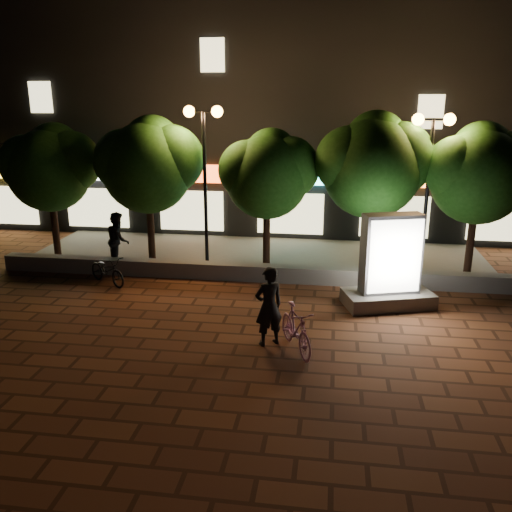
% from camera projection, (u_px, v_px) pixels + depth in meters
% --- Properties ---
extents(ground, '(80.00, 80.00, 0.00)m').
position_uv_depth(ground, '(218.00, 333.00, 13.09)').
color(ground, brown).
rests_on(ground, ground).
extents(retaining_wall, '(16.00, 0.45, 0.50)m').
position_uv_depth(retaining_wall, '(245.00, 272.00, 16.81)').
color(retaining_wall, '#615F5A').
rests_on(retaining_wall, ground).
extents(sidewalk, '(16.00, 5.00, 0.08)m').
position_uv_depth(sidewalk, '(256.00, 256.00, 19.24)').
color(sidewalk, '#615F5A').
rests_on(sidewalk, ground).
extents(building_block, '(28.00, 8.12, 11.30)m').
position_uv_depth(building_block, '(277.00, 109.00, 23.97)').
color(building_block, black).
rests_on(building_block, ground).
extents(tree_far_left, '(3.36, 2.80, 4.63)m').
position_uv_depth(tree_far_left, '(51.00, 165.00, 18.28)').
color(tree_far_left, black).
rests_on(tree_far_left, sidewalk).
extents(tree_left, '(3.60, 3.00, 4.89)m').
position_uv_depth(tree_left, '(149.00, 162.00, 17.75)').
color(tree_left, black).
rests_on(tree_left, sidewalk).
extents(tree_mid, '(3.24, 2.70, 4.50)m').
position_uv_depth(tree_mid, '(269.00, 171.00, 17.27)').
color(tree_mid, black).
rests_on(tree_mid, sidewalk).
extents(tree_right, '(3.72, 3.10, 5.07)m').
position_uv_depth(tree_right, '(374.00, 162.00, 16.71)').
color(tree_right, black).
rests_on(tree_right, sidewalk).
extents(tree_far_right, '(3.48, 2.90, 4.76)m').
position_uv_depth(tree_far_right, '(480.00, 170.00, 16.33)').
color(tree_far_right, black).
rests_on(tree_far_right, sidewalk).
extents(street_lamp_left, '(1.26, 0.36, 5.18)m').
position_uv_depth(street_lamp_left, '(204.00, 146.00, 17.07)').
color(street_lamp_left, black).
rests_on(street_lamp_left, sidewalk).
extents(street_lamp_right, '(1.26, 0.36, 4.98)m').
position_uv_depth(street_lamp_right, '(431.00, 153.00, 16.15)').
color(street_lamp_right, black).
rests_on(street_lamp_right, sidewalk).
extents(ad_kiosk, '(2.63, 1.85, 2.58)m').
position_uv_depth(ad_kiosk, '(390.00, 270.00, 14.50)').
color(ad_kiosk, '#615F5A').
rests_on(ad_kiosk, ground).
extents(scooter_pink, '(1.20, 1.83, 1.07)m').
position_uv_depth(scooter_pink, '(296.00, 329.00, 12.01)').
color(scooter_pink, '#CB7EA9').
rests_on(scooter_pink, ground).
extents(rider, '(0.82, 0.76, 1.89)m').
position_uv_depth(rider, '(269.00, 306.00, 12.22)').
color(rider, black).
rests_on(rider, ground).
extents(scooter_parked, '(1.73, 1.42, 0.89)m').
position_uv_depth(scooter_parked, '(107.00, 270.00, 16.37)').
color(scooter_parked, black).
rests_on(scooter_parked, ground).
extents(pedestrian, '(0.97, 1.08, 1.85)m').
position_uv_depth(pedestrian, '(118.00, 240.00, 17.66)').
color(pedestrian, black).
rests_on(pedestrian, sidewalk).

